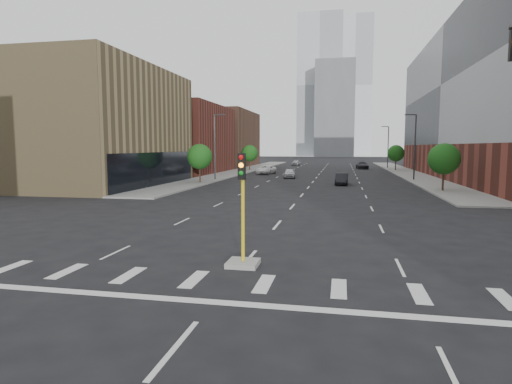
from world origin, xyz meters
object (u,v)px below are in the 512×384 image
(car_mid_right, at_px, (342,179))
(car_distant, at_px, (296,163))
(car_near_left, at_px, (289,173))
(car_deep_right, at_px, (362,165))
(median_traffic_signal, at_px, (243,242))
(car_far_left, at_px, (266,170))

(car_mid_right, distance_m, car_distant, 53.83)
(car_near_left, relative_size, car_deep_right, 0.77)
(median_traffic_signal, height_order, car_mid_right, median_traffic_signal)
(median_traffic_signal, distance_m, car_far_left, 57.09)
(median_traffic_signal, distance_m, car_distant, 90.37)
(car_far_left, xyz_separation_m, car_deep_right, (16.95, 20.68, 0.02))
(car_mid_right, bearing_deg, car_far_left, 125.72)
(car_mid_right, xyz_separation_m, car_distant, (-11.17, 52.66, 0.02))
(car_far_left, height_order, car_deep_right, car_deep_right)
(median_traffic_signal, xyz_separation_m, car_near_left, (-3.94, 47.69, -0.28))
(car_mid_right, bearing_deg, car_near_left, 128.62)
(car_deep_right, bearing_deg, car_far_left, -135.17)
(car_far_left, bearing_deg, car_distant, 94.77)
(car_far_left, bearing_deg, car_deep_right, 58.12)
(median_traffic_signal, distance_m, car_mid_right, 37.59)
(car_far_left, relative_size, car_deep_right, 1.01)
(car_near_left, height_order, car_mid_right, car_mid_right)
(car_near_left, distance_m, car_mid_right, 12.85)
(car_mid_right, distance_m, car_far_left, 22.87)
(median_traffic_signal, bearing_deg, car_mid_right, 84.26)
(car_near_left, xyz_separation_m, car_far_left, (-5.06, 8.69, 0.05))
(median_traffic_signal, relative_size, car_far_left, 0.82)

